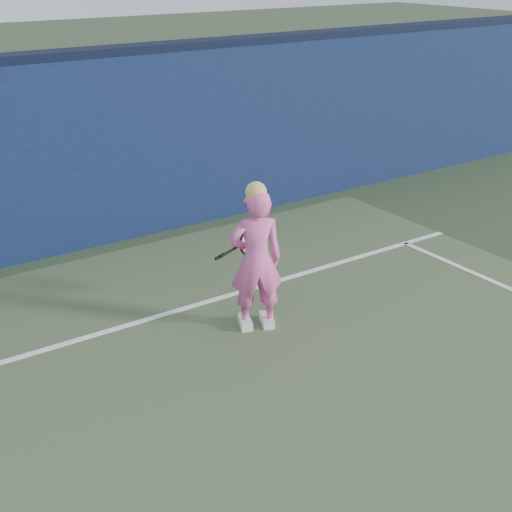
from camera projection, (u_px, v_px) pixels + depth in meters
player at (256, 259)px, 7.41m from camera, size 0.66×0.56×1.62m
racket at (247, 243)px, 7.86m from camera, size 0.58×0.13×0.31m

